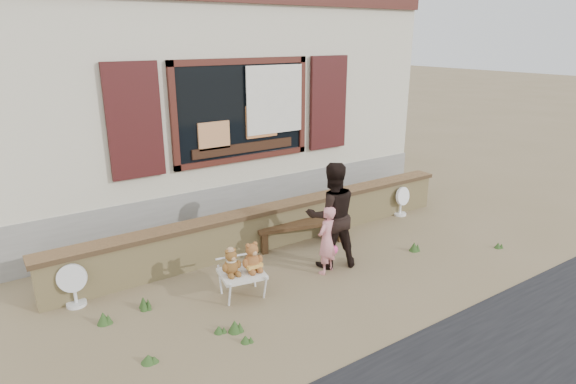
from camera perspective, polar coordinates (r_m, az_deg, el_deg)
ground at (r=7.16m, az=2.71°, el=-8.88°), size 80.00×80.00×0.00m
shopfront at (r=10.41m, az=-12.24°, el=10.79°), size 8.04×5.13×4.00m
brick_wall at (r=7.77m, az=-1.65°, el=-3.87°), size 7.10×0.36×0.67m
bench at (r=7.76m, az=1.61°, el=-4.36°), size 1.54×0.66×0.39m
folding_chair at (r=6.31m, az=-5.49°, el=-9.70°), size 0.63×0.58×0.34m
teddy_bear_left at (r=6.18m, az=-6.79°, el=-8.17°), size 0.30×0.27×0.36m
teddy_bear_right at (r=6.25m, az=-4.32°, el=-7.60°), size 0.33×0.30×0.40m
child at (r=6.82m, az=4.60°, el=-5.68°), size 0.43×0.35×1.00m
adult at (r=6.94m, az=5.20°, el=-2.75°), size 0.92×0.81×1.57m
fan_left at (r=6.64m, az=-24.06°, el=-10.00°), size 0.37×0.24×0.58m
fan_right at (r=9.28m, az=13.23°, el=-1.04°), size 0.35×0.24×0.56m
grass_tufts at (r=6.18m, az=-5.56°, el=-12.90°), size 5.92×1.53×0.15m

